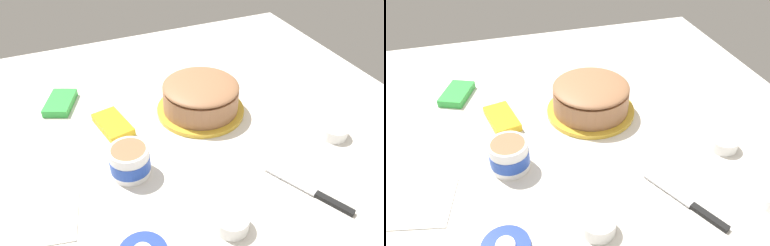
# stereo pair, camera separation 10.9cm
# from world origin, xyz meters

# --- Properties ---
(ground_plane) EXTENTS (1.54, 1.54, 0.00)m
(ground_plane) POSITION_xyz_m (0.00, 0.00, 0.00)
(ground_plane) COLOR silver
(frosted_cake) EXTENTS (0.28, 0.28, 0.11)m
(frosted_cake) POSITION_xyz_m (0.14, -0.10, 0.05)
(frosted_cake) COLOR gold
(frosted_cake) RESTS_ON ground_plane
(frosting_tub) EXTENTS (0.11, 0.11, 0.08)m
(frosting_tub) POSITION_xyz_m (-0.04, 0.18, 0.04)
(frosting_tub) COLOR white
(frosting_tub) RESTS_ON ground_plane
(spreading_knife) EXTENTS (0.22, 0.12, 0.01)m
(spreading_knife) POSITION_xyz_m (-0.30, -0.22, 0.01)
(spreading_knife) COLOR silver
(spreading_knife) RESTS_ON ground_plane
(sprinkle_bowl_rainbow) EXTENTS (0.08, 0.08, 0.04)m
(sprinkle_bowl_rainbow) POSITION_xyz_m (-0.30, 0.02, 0.02)
(sprinkle_bowl_rainbow) COLOR white
(sprinkle_bowl_rainbow) RESTS_ON ground_plane
(sprinkle_bowl_orange) EXTENTS (0.08, 0.08, 0.03)m
(sprinkle_bowl_orange) POSITION_xyz_m (-0.13, -0.41, 0.02)
(sprinkle_bowl_orange) COLOR white
(sprinkle_bowl_orange) RESTS_ON ground_plane
(candy_box_lower) EXTENTS (0.15, 0.13, 0.02)m
(candy_box_lower) POSITION_xyz_m (0.34, 0.30, 0.01)
(candy_box_lower) COLOR green
(candy_box_lower) RESTS_ON ground_plane
(candy_box_upper) EXTENTS (0.16, 0.10, 0.03)m
(candy_box_upper) POSITION_xyz_m (0.16, 0.17, 0.01)
(candy_box_upper) COLOR yellow
(candy_box_upper) RESTS_ON ground_plane
(paper_napkin) EXTENTS (0.18, 0.18, 0.01)m
(paper_napkin) POSITION_xyz_m (-0.11, 0.40, 0.00)
(paper_napkin) COLOR white
(paper_napkin) RESTS_ON ground_plane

